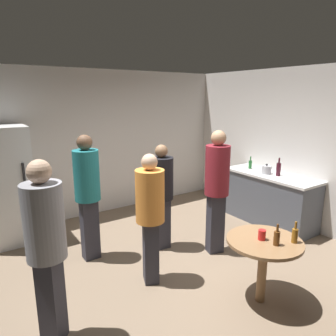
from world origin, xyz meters
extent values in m
cube|color=#7A6651|center=(0.00, 0.00, -0.05)|extent=(5.20, 5.20, 0.10)
cube|color=silver|center=(0.00, 2.63, 1.35)|extent=(5.32, 0.06, 2.70)
cube|color=silver|center=(2.63, 0.00, 1.35)|extent=(0.06, 5.20, 2.70)
cube|color=white|center=(-1.64, 2.20, 0.90)|extent=(0.70, 0.65, 1.80)
cube|color=#262628|center=(-1.43, 1.86, 0.99)|extent=(0.03, 0.03, 0.60)
cube|color=#4C515B|center=(2.28, 0.42, 0.43)|extent=(0.60, 1.63, 0.86)
cube|color=silver|center=(2.28, 0.42, 0.88)|extent=(0.64, 1.67, 0.04)
cylinder|color=#B2B2B7|center=(2.23, 0.49, 0.97)|extent=(0.17, 0.17, 0.14)
sphere|color=black|center=(2.23, 0.49, 1.06)|extent=(0.04, 0.04, 0.04)
cone|color=#B2B2B7|center=(2.35, 0.49, 0.98)|extent=(0.09, 0.04, 0.06)
cylinder|color=#3F141E|center=(2.28, 0.28, 1.01)|extent=(0.08, 0.08, 0.22)
cylinder|color=#3F141E|center=(2.28, 0.28, 1.17)|extent=(0.03, 0.03, 0.09)
cylinder|color=#26662D|center=(2.29, 0.91, 0.98)|extent=(0.06, 0.06, 0.15)
cylinder|color=#26662D|center=(2.29, 0.91, 1.09)|extent=(0.02, 0.02, 0.08)
cylinder|color=olive|center=(0.43, -0.94, 0.35)|extent=(0.10, 0.10, 0.70)
cylinder|color=olive|center=(0.43, -0.94, 0.72)|extent=(0.80, 0.80, 0.03)
cylinder|color=#8C5919|center=(0.63, -1.15, 0.81)|extent=(0.06, 0.06, 0.15)
cylinder|color=#8C5919|center=(0.63, -1.15, 0.93)|extent=(0.02, 0.02, 0.08)
cylinder|color=#593314|center=(0.43, -1.09, 0.81)|extent=(0.06, 0.06, 0.15)
cylinder|color=#593314|center=(0.43, -1.09, 0.93)|extent=(0.02, 0.02, 0.08)
cylinder|color=red|center=(0.41, -0.92, 0.79)|extent=(0.08, 0.08, 0.11)
cube|color=#2D2D38|center=(-1.62, -0.25, 0.43)|extent=(0.27, 0.28, 0.85)
cylinder|color=gray|center=(-1.62, -0.25, 1.19)|extent=(0.48, 0.48, 0.67)
sphere|color=#D8AD8C|center=(-1.62, -0.25, 1.63)|extent=(0.20, 0.20, 0.20)
cube|color=#2D2D38|center=(0.77, 0.18, 0.44)|extent=(0.26, 0.22, 0.88)
cylinder|color=maroon|center=(0.77, 0.18, 1.22)|extent=(0.42, 0.42, 0.69)
sphere|color=tan|center=(0.77, 0.18, 1.67)|extent=(0.21, 0.21, 0.21)
cube|color=#2D2D38|center=(-0.38, 0.07, 0.39)|extent=(0.24, 0.27, 0.79)
cylinder|color=orange|center=(-0.38, 0.07, 1.10)|extent=(0.44, 0.44, 0.62)
sphere|color=#D8AD8C|center=(-0.38, 0.07, 1.50)|extent=(0.19, 0.19, 0.19)
cube|color=#2D2D38|center=(-0.79, 1.02, 0.43)|extent=(0.22, 0.17, 0.86)
cylinder|color=#1E727A|center=(-0.79, 1.02, 1.20)|extent=(0.34, 0.34, 0.68)
sphere|color=brown|center=(-0.79, 1.02, 1.64)|extent=(0.20, 0.20, 0.20)
cube|color=#2D2D38|center=(0.20, 0.72, 0.39)|extent=(0.24, 0.19, 0.77)
cylinder|color=black|center=(0.20, 0.72, 1.08)|extent=(0.38, 0.38, 0.61)
sphere|color=#8C6647|center=(0.20, 0.72, 1.47)|extent=(0.18, 0.18, 0.18)
camera|label=1|loc=(-2.11, -2.85, 2.23)|focal=32.91mm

